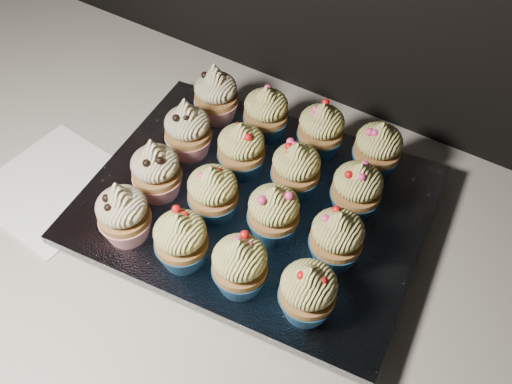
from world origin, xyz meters
TOP-DOWN VIEW (x-y plane):
  - worktop at (0.00, 1.70)m, footprint 2.44×0.64m
  - napkin at (-0.46, 1.63)m, footprint 0.19×0.19m
  - baking_tray at (-0.20, 1.74)m, footprint 0.42×0.34m
  - foil_lining at (-0.20, 1.74)m, footprint 0.46×0.38m
  - cupcake_0 at (-0.30, 1.61)m, footprint 0.06×0.06m
  - cupcake_1 at (-0.22, 1.62)m, footprint 0.06×0.06m
  - cupcake_2 at (-0.15, 1.62)m, footprint 0.06×0.06m
  - cupcake_3 at (-0.07, 1.63)m, footprint 0.06×0.06m
  - cupcake_4 at (-0.31, 1.68)m, footprint 0.06×0.06m
  - cupcake_5 at (-0.23, 1.69)m, footprint 0.06×0.06m
  - cupcake_6 at (-0.15, 1.71)m, footprint 0.06×0.06m
  - cupcake_7 at (-0.07, 1.71)m, footprint 0.06×0.06m
  - cupcake_8 at (-0.32, 1.76)m, footprint 0.06×0.06m
  - cupcake_9 at (-0.24, 1.77)m, footprint 0.06×0.06m
  - cupcake_10 at (-0.17, 1.78)m, footprint 0.06×0.06m
  - cupcake_11 at (-0.09, 1.79)m, footprint 0.06×0.06m
  - cupcake_12 at (-0.33, 1.84)m, footprint 0.06×0.06m
  - cupcake_13 at (-0.25, 1.85)m, footprint 0.06×0.06m
  - cupcake_14 at (-0.17, 1.86)m, footprint 0.06×0.06m
  - cupcake_15 at (-0.09, 1.87)m, footprint 0.06×0.06m

SIDE VIEW (x-z plane):
  - worktop at x=0.00m, z-range 0.86..0.90m
  - napkin at x=-0.46m, z-range 0.90..0.90m
  - baking_tray at x=-0.20m, z-range 0.90..0.92m
  - foil_lining at x=-0.20m, z-range 0.92..0.93m
  - cupcake_1 at x=-0.22m, z-range 0.93..1.01m
  - cupcake_2 at x=-0.15m, z-range 0.93..1.01m
  - cupcake_3 at x=-0.07m, z-range 0.93..1.01m
  - cupcake_5 at x=-0.23m, z-range 0.93..1.01m
  - cupcake_6 at x=-0.15m, z-range 0.93..1.01m
  - cupcake_7 at x=-0.07m, z-range 0.93..1.01m
  - cupcake_9 at x=-0.24m, z-range 0.93..1.01m
  - cupcake_10 at x=-0.17m, z-range 0.93..1.01m
  - cupcake_11 at x=-0.09m, z-range 0.93..1.01m
  - cupcake_13 at x=-0.25m, z-range 0.93..1.01m
  - cupcake_14 at x=-0.17m, z-range 0.93..1.01m
  - cupcake_15 at x=-0.09m, z-range 0.93..1.01m
  - cupcake_0 at x=-0.30m, z-range 0.93..1.02m
  - cupcake_4 at x=-0.31m, z-range 0.93..1.02m
  - cupcake_8 at x=-0.32m, z-range 0.93..1.02m
  - cupcake_12 at x=-0.33m, z-range 0.93..1.02m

